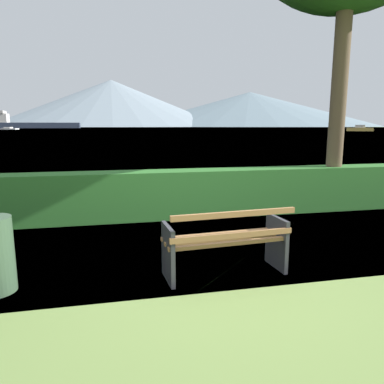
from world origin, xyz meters
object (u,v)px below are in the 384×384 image
sailboat_mid (360,129)px  cargo_ship_large (24,123)px  park_bench (226,242)px  tender_far (8,129)px

sailboat_mid → cargo_ship_large: bearing=129.2°
park_bench → tender_far: (-46.59, 174.28, -0.00)m
sailboat_mid → tender_far: size_ratio=0.87×
sailboat_mid → park_bench: bearing=-127.5°
tender_far → sailboat_mid: bearing=-30.2°
park_bench → sailboat_mid: (77.99, 101.66, 0.32)m
tender_far → park_bench: bearing=-75.0°
sailboat_mid → tender_far: sailboat_mid is taller
park_bench → cargo_ship_large: bearing=102.7°
cargo_ship_large → sailboat_mid: cargo_ship_large is taller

